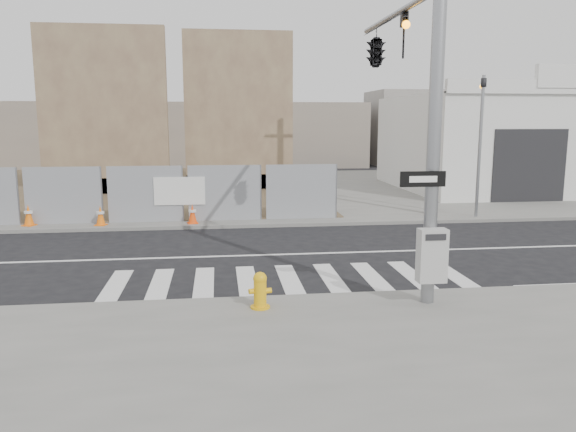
{
  "coord_description": "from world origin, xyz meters",
  "views": [
    {
      "loc": [
        -1.62,
        -15.2,
        3.75
      ],
      "look_at": [
        0.06,
        -1.75,
        1.4
      ],
      "focal_mm": 35.0,
      "sensor_mm": 36.0,
      "label": 1
    }
  ],
  "objects": [
    {
      "name": "utility_pole_right",
      "position": [
        6.5,
        5.5,
        5.2
      ],
      "size": [
        1.6,
        0.28,
        10.0
      ],
      "color": "#4E3A24",
      "rests_on": "sidewalk_far"
    },
    {
      "name": "fire_hydrant",
      "position": [
        -0.86,
        -4.75,
        0.48
      ],
      "size": [
        0.46,
        0.46,
        0.72
      ],
      "rotation": [
        0.0,
        0.0,
        0.26
      ],
      "color": "#EAAC0D",
      "rests_on": "sidewalk_near"
    },
    {
      "name": "far_signal_pole",
      "position": [
        8.0,
        4.6,
        3.48
      ],
      "size": [
        0.16,
        0.2,
        5.6
      ],
      "color": "gray",
      "rests_on": "sidewalk_far"
    },
    {
      "name": "signal_pole",
      "position": [
        2.49,
        -2.05,
        4.78
      ],
      "size": [
        0.96,
        5.87,
        7.0
      ],
      "color": "gray",
      "rests_on": "sidewalk_near"
    },
    {
      "name": "traffic_cone_c",
      "position": [
        -5.69,
        4.54,
        0.46
      ],
      "size": [
        0.43,
        0.43,
        0.69
      ],
      "rotation": [
        0.0,
        0.0,
        -0.26
      ],
      "color": "orange",
      "rests_on": "sidewalk_far"
    },
    {
      "name": "ground",
      "position": [
        0.0,
        0.0,
        0.0
      ],
      "size": [
        100.0,
        100.0,
        0.0
      ],
      "primitive_type": "plane",
      "color": "black",
      "rests_on": "ground"
    },
    {
      "name": "sidewalk_far",
      "position": [
        0.0,
        14.0,
        0.06
      ],
      "size": [
        50.0,
        20.0,
        0.12
      ],
      "primitive_type": "cube",
      "color": "slate",
      "rests_on": "ground"
    },
    {
      "name": "concrete_wall_left",
      "position": [
        -7.0,
        13.08,
        3.38
      ],
      "size": [
        6.0,
        1.3,
        8.0
      ],
      "color": "brown",
      "rests_on": "sidewalk_far"
    },
    {
      "name": "traffic_cone_b",
      "position": [
        -8.13,
        4.77,
        0.48
      ],
      "size": [
        0.5,
        0.5,
        0.73
      ],
      "rotation": [
        0.0,
        0.0,
        -0.4
      ],
      "color": "orange",
      "rests_on": "sidewalk_far"
    },
    {
      "name": "concrete_wall_right",
      "position": [
        -0.5,
        14.08,
        3.38
      ],
      "size": [
        5.5,
        1.3,
        8.0
      ],
      "color": "brown",
      "rests_on": "sidewalk_far"
    },
    {
      "name": "auto_shop",
      "position": [
        14.0,
        12.97,
        2.54
      ],
      "size": [
        12.0,
        10.2,
        5.95
      ],
      "color": "silver",
      "rests_on": "sidewalk_far"
    },
    {
      "name": "traffic_cone_d",
      "position": [
        -2.55,
        4.5,
        0.46
      ],
      "size": [
        0.42,
        0.42,
        0.69
      ],
      "rotation": [
        0.0,
        0.0,
        0.2
      ],
      "color": "#F8480D",
      "rests_on": "sidewalk_far"
    }
  ]
}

